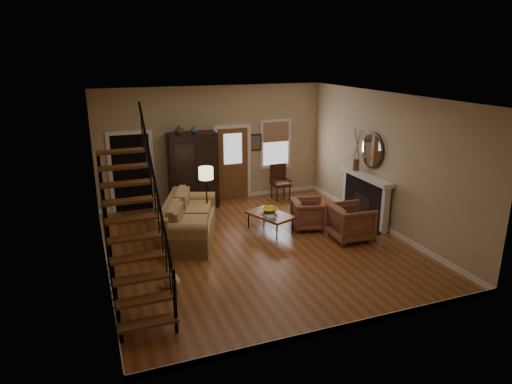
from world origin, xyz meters
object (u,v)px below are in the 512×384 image
object	(u,v)px
coffee_table	(270,222)
armchair_right	(309,214)
sofa	(189,220)
armchair_left	(351,222)
floor_lamp	(207,198)
side_chair	(281,182)
armoire	(193,171)

from	to	relation	value
coffee_table	armchair_right	bearing A→B (deg)	-10.05
sofa	coffee_table	size ratio (longest dim) A/B	2.13
armchair_left	sofa	bearing A→B (deg)	71.52
armchair_left	armchair_right	distance (m)	1.12
coffee_table	armchair_right	xyz separation A→B (m)	(0.96, -0.17, 0.14)
sofa	floor_lamp	xyz separation A→B (m)	(0.58, 0.55, 0.31)
coffee_table	side_chair	xyz separation A→B (m)	(1.24, 2.19, 0.29)
armchair_left	armoire	bearing A→B (deg)	41.99
armoire	floor_lamp	size ratio (longest dim) A/B	1.37
armchair_right	floor_lamp	xyz separation A→B (m)	(-2.32, 0.96, 0.40)
armoire	side_chair	bearing A→B (deg)	-4.48
sofa	armchair_right	world-z (taller)	sofa
armoire	sofa	size ratio (longest dim) A/B	0.86
armoire	side_chair	size ratio (longest dim) A/B	2.06
armchair_left	side_chair	world-z (taller)	side_chair
sofa	coffee_table	distance (m)	1.97
armchair_right	side_chair	size ratio (longest dim) A/B	0.78
coffee_table	floor_lamp	xyz separation A→B (m)	(-1.36, 0.79, 0.55)
armchair_left	armchair_right	xyz separation A→B (m)	(-0.59, 0.95, -0.05)
sofa	side_chair	distance (m)	3.73
armoire	armchair_left	size ratio (longest dim) A/B	2.32
sofa	armchair_right	xyz separation A→B (m)	(2.89, -0.41, -0.09)
armchair_left	floor_lamp	bearing A→B (deg)	59.57
armoire	armchair_left	xyz separation A→B (m)	(2.85, -3.51, -0.64)
coffee_table	armchair_left	size ratio (longest dim) A/B	1.26
armoire	armchair_right	bearing A→B (deg)	-48.52
sofa	armchair_right	distance (m)	2.92
sofa	floor_lamp	world-z (taller)	floor_lamp
armoire	sofa	world-z (taller)	armoire
armchair_right	coffee_table	bearing A→B (deg)	94.52
coffee_table	armchair_right	distance (m)	0.98
armoire	floor_lamp	bearing A→B (deg)	-91.91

